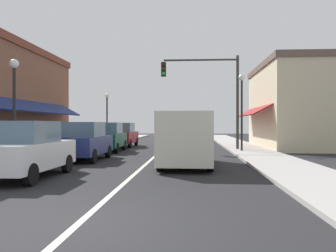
# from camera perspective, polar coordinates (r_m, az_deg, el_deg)

# --- Properties ---
(ground_plane) EXTENTS (80.00, 80.00, 0.00)m
(ground_plane) POSITION_cam_1_polar(r_m,az_deg,el_deg) (23.97, -0.81, -3.71)
(ground_plane) COLOR black
(sidewalk_left) EXTENTS (2.60, 56.00, 0.12)m
(sidewalk_left) POSITION_cam_1_polar(r_m,az_deg,el_deg) (25.01, -13.49, -3.41)
(sidewalk_left) COLOR #A39E99
(sidewalk_left) RESTS_ON ground
(sidewalk_right) EXTENTS (2.60, 56.00, 0.12)m
(sidewalk_right) POSITION_cam_1_polar(r_m,az_deg,el_deg) (24.16, 12.33, -3.54)
(sidewalk_right) COLOR #A39E99
(sidewalk_right) RESTS_ON ground
(lane_center_stripe) EXTENTS (0.14, 52.00, 0.01)m
(lane_center_stripe) POSITION_cam_1_polar(r_m,az_deg,el_deg) (23.97, -0.81, -3.70)
(lane_center_stripe) COLOR silver
(lane_center_stripe) RESTS_ON ground
(storefront_right_block) EXTENTS (6.84, 10.20, 5.93)m
(storefront_right_block) POSITION_cam_1_polar(r_m,az_deg,el_deg) (26.98, 20.26, 3.03)
(storefront_right_block) COLOR beige
(storefront_right_block) RESTS_ON ground
(parked_car_nearest_left) EXTENTS (1.83, 4.13, 1.77)m
(parked_car_nearest_left) POSITION_cam_1_polar(r_m,az_deg,el_deg) (11.90, -21.73, -3.56)
(parked_car_nearest_left) COLOR silver
(parked_car_nearest_left) RESTS_ON ground
(parked_car_second_left) EXTENTS (1.80, 4.11, 1.77)m
(parked_car_second_left) POSITION_cam_1_polar(r_m,az_deg,el_deg) (16.93, -13.21, -2.41)
(parked_car_second_left) COLOR navy
(parked_car_second_left) RESTS_ON ground
(parked_car_third_left) EXTENTS (1.87, 4.14, 1.77)m
(parked_car_third_left) POSITION_cam_1_polar(r_m,az_deg,el_deg) (22.02, -9.62, -1.78)
(parked_car_third_left) COLOR #0F4C33
(parked_car_third_left) RESTS_ON ground
(parked_car_far_left) EXTENTS (1.83, 4.12, 1.77)m
(parked_car_far_left) POSITION_cam_1_polar(r_m,az_deg,el_deg) (26.61, -7.27, -1.42)
(parked_car_far_left) COLOR maroon
(parked_car_far_left) RESTS_ON ground
(van_in_lane) EXTENTS (2.09, 5.22, 2.12)m
(van_in_lane) POSITION_cam_1_polar(r_m,az_deg,el_deg) (14.26, 2.98, -1.82)
(van_in_lane) COLOR beige
(van_in_lane) RESTS_ON ground
(traffic_signal_mast_arm) EXTENTS (4.89, 0.50, 5.99)m
(traffic_signal_mast_arm) POSITION_cam_1_polar(r_m,az_deg,el_deg) (22.79, 6.97, 6.32)
(traffic_signal_mast_arm) COLOR #333333
(traffic_signal_mast_arm) RESTS_ON ground
(street_lamp_left_near) EXTENTS (0.36, 0.36, 4.22)m
(street_lamp_left_near) POSITION_cam_1_polar(r_m,az_deg,el_deg) (15.23, -23.32, 4.85)
(street_lamp_left_near) COLOR black
(street_lamp_left_near) RESTS_ON ground
(street_lamp_right_mid) EXTENTS (0.36, 0.36, 4.60)m
(street_lamp_right_mid) POSITION_cam_1_polar(r_m,az_deg,el_deg) (21.49, 11.68, 4.14)
(street_lamp_right_mid) COLOR black
(street_lamp_right_mid) RESTS_ON ground
(street_lamp_left_far) EXTENTS (0.36, 0.36, 4.22)m
(street_lamp_left_far) POSITION_cam_1_polar(r_m,az_deg,el_deg) (29.86, -9.71, 2.63)
(street_lamp_left_far) COLOR black
(street_lamp_left_far) RESTS_ON ground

